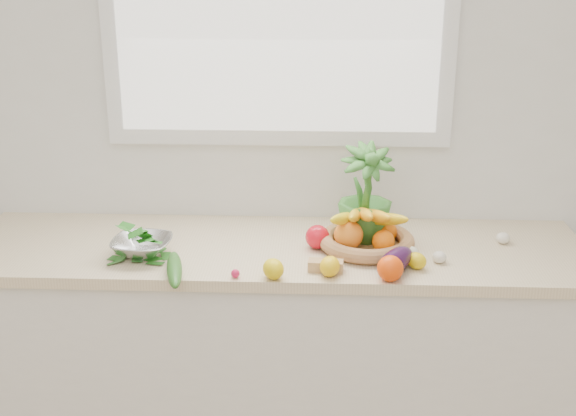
{
  "coord_description": "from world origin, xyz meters",
  "views": [
    {
      "loc": [
        0.16,
        -0.45,
        1.9
      ],
      "look_at": [
        0.05,
        1.93,
        1.05
      ],
      "focal_mm": 45.0,
      "sensor_mm": 36.0,
      "label": 1
    }
  ],
  "objects_px": {
    "eggplant": "(395,261)",
    "fruit_basket": "(366,235)",
    "potted_herb": "(365,193)",
    "colander_with_spinach": "(142,241)",
    "cucumber": "(174,269)",
    "apple": "(317,237)"
  },
  "relations": [
    {
      "from": "eggplant",
      "to": "fruit_basket",
      "type": "bearing_deg",
      "value": 113.65
    },
    {
      "from": "eggplant",
      "to": "potted_herb",
      "type": "distance_m",
      "value": 0.32
    },
    {
      "from": "colander_with_spinach",
      "to": "potted_herb",
      "type": "bearing_deg",
      "value": 12.88
    },
    {
      "from": "apple",
      "to": "fruit_basket",
      "type": "height_order",
      "value": "fruit_basket"
    },
    {
      "from": "eggplant",
      "to": "fruit_basket",
      "type": "xyz_separation_m",
      "value": [
        -0.09,
        0.2,
        0.01
      ]
    },
    {
      "from": "fruit_basket",
      "to": "cucumber",
      "type": "bearing_deg",
      "value": -157.44
    },
    {
      "from": "cucumber",
      "to": "fruit_basket",
      "type": "height_order",
      "value": "fruit_basket"
    },
    {
      "from": "cucumber",
      "to": "fruit_basket",
      "type": "relative_size",
      "value": 0.71
    },
    {
      "from": "eggplant",
      "to": "fruit_basket",
      "type": "distance_m",
      "value": 0.22
    },
    {
      "from": "apple",
      "to": "colander_with_spinach",
      "type": "bearing_deg",
      "value": -170.6
    },
    {
      "from": "fruit_basket",
      "to": "colander_with_spinach",
      "type": "height_order",
      "value": "fruit_basket"
    },
    {
      "from": "eggplant",
      "to": "cucumber",
      "type": "distance_m",
      "value": 0.72
    },
    {
      "from": "potted_herb",
      "to": "colander_with_spinach",
      "type": "bearing_deg",
      "value": -167.12
    },
    {
      "from": "potted_herb",
      "to": "colander_with_spinach",
      "type": "height_order",
      "value": "potted_herb"
    },
    {
      "from": "eggplant",
      "to": "apple",
      "type": "bearing_deg",
      "value": 143.0
    },
    {
      "from": "potted_herb",
      "to": "apple",
      "type": "bearing_deg",
      "value": -155.56
    },
    {
      "from": "cucumber",
      "to": "colander_with_spinach",
      "type": "relative_size",
      "value": 1.27
    },
    {
      "from": "apple",
      "to": "colander_with_spinach",
      "type": "height_order",
      "value": "colander_with_spinach"
    },
    {
      "from": "fruit_basket",
      "to": "apple",
      "type": "bearing_deg",
      "value": -178.78
    },
    {
      "from": "colander_with_spinach",
      "to": "cucumber",
      "type": "bearing_deg",
      "value": -48.15
    },
    {
      "from": "colander_with_spinach",
      "to": "apple",
      "type": "bearing_deg",
      "value": 9.4
    },
    {
      "from": "colander_with_spinach",
      "to": "eggplant",
      "type": "bearing_deg",
      "value": -6.18
    }
  ]
}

